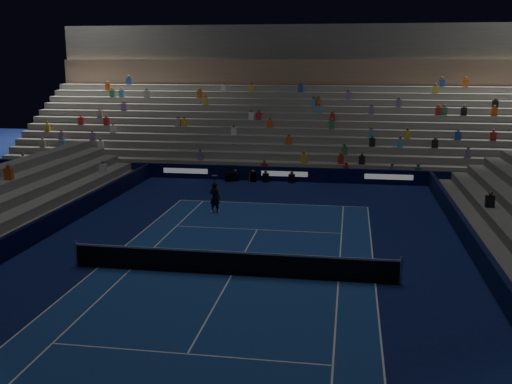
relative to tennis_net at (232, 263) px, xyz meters
name	(u,v)px	position (x,y,z in m)	size (l,w,h in m)	color
ground	(232,275)	(0.00, 0.00, -0.50)	(90.00, 90.00, 0.00)	#0B1547
court_surface	(232,275)	(0.00, 0.00, -0.50)	(10.97, 23.77, 0.01)	navy
sponsor_barrier_far	(285,174)	(0.00, 18.50, 0.00)	(44.00, 0.25, 1.00)	black
sponsor_barrier_east	(494,277)	(9.70, 0.00, 0.00)	(0.25, 37.00, 1.00)	#081033
sponsor_barrier_west	(1,251)	(-9.70, 0.00, 0.00)	(0.25, 37.00, 1.00)	black
grandstand_main	(298,119)	(0.00, 27.90, 2.87)	(44.00, 15.20, 11.20)	slate
tennis_net	(232,263)	(0.00, 0.00, 0.00)	(12.90, 0.10, 1.10)	#B2B2B7
tennis_player	(215,198)	(-2.81, 9.36, 0.34)	(0.62, 0.41, 1.69)	black
broadcast_camera	(229,176)	(-3.81, 17.98, -0.17)	(0.56, 0.98, 0.64)	black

